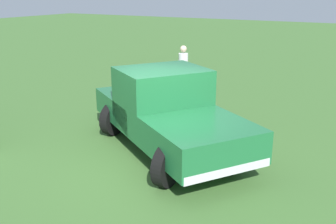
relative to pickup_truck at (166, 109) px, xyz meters
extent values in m
plane|color=#3D662D|center=(0.74, 0.22, -0.95)|extent=(80.00, 80.00, 0.00)
cylinder|color=black|center=(0.25, 1.79, -0.54)|extent=(0.80, 0.22, 0.80)
cylinder|color=black|center=(1.56, 0.93, -0.54)|extent=(0.80, 0.22, 0.80)
cylinder|color=black|center=(-1.42, -0.73, -0.54)|extent=(0.80, 0.22, 0.80)
cylinder|color=black|center=(-0.12, -1.59, -0.54)|extent=(0.80, 0.22, 0.80)
cube|color=#1E6638|center=(0.85, 1.28, -0.20)|extent=(2.60, 2.61, 0.64)
cube|color=#1E6638|center=(-0.09, -0.14, 0.18)|extent=(2.39, 2.29, 1.40)
cube|color=slate|center=(-0.09, -0.14, 0.62)|extent=(2.14, 2.02, 0.48)
cube|color=#1E6638|center=(-0.61, -0.92, -0.22)|extent=(2.81, 2.92, 0.60)
cube|color=silver|center=(1.34, 2.02, -0.46)|extent=(1.56, 1.09, 0.16)
cylinder|color=navy|center=(-4.53, -1.84, -0.54)|extent=(0.14, 0.14, 0.82)
cylinder|color=navy|center=(-4.35, -1.93, -0.54)|extent=(0.14, 0.14, 0.82)
cylinder|color=silver|center=(-4.44, -1.89, 0.18)|extent=(0.43, 0.43, 0.62)
sphere|color=beige|center=(-4.44, -1.89, 0.64)|extent=(0.22, 0.22, 0.22)
camera|label=1|loc=(7.24, 4.21, 2.54)|focal=41.96mm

